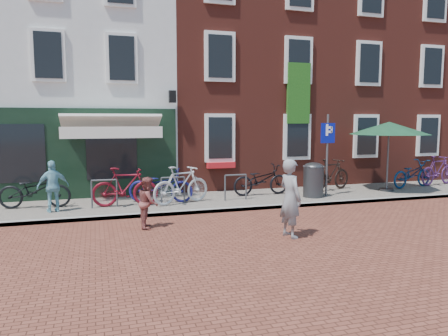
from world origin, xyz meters
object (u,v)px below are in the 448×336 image
object	(u,v)px
cafe_person	(53,186)
bicycle_2	(161,185)
litter_bin	(313,178)
boy	(148,202)
bicycle_5	(331,174)
bicycle_7	(438,170)
bicycle_4	(261,180)
bicycle_6	(412,174)
parasol	(389,126)
bicycle_1	(125,187)
woman	(290,198)
bicycle_3	(181,185)
parking_sign	(327,144)
bicycle_0	(35,190)

from	to	relation	value
cafe_person	bicycle_2	distance (m)	3.09
litter_bin	cafe_person	size ratio (longest dim) A/B	0.85
litter_bin	boy	size ratio (longest dim) A/B	0.97
bicycle_5	bicycle_7	world-z (taller)	same
bicycle_4	bicycle_6	size ratio (longest dim) A/B	1.00
cafe_person	bicycle_2	world-z (taller)	cafe_person
parasol	bicycle_2	size ratio (longest dim) A/B	1.41
bicycle_1	bicycle_6	bearing A→B (deg)	-80.83
litter_bin	woman	distance (m)	4.71
bicycle_2	bicycle_3	distance (m)	0.71
cafe_person	bicycle_1	xyz separation A→B (m)	(1.94, 0.19, -0.14)
parking_sign	woman	bearing A→B (deg)	-129.80
boy	bicycle_6	bearing A→B (deg)	-65.49
bicycle_2	bicycle_6	world-z (taller)	same
bicycle_1	bicycle_5	distance (m)	7.33
bicycle_1	bicycle_4	world-z (taller)	bicycle_1
parking_sign	woman	xyz separation A→B (m)	(-3.19, -3.83, -0.94)
boy	cafe_person	world-z (taller)	cafe_person
litter_bin	bicycle_7	world-z (taller)	litter_bin
bicycle_1	bicycle_3	size ratio (longest dim) A/B	1.00
boy	bicycle_6	xyz separation A→B (m)	(10.19, 2.76, -0.01)
bicycle_5	bicycle_2	bearing A→B (deg)	76.07
bicycle_4	bicycle_7	world-z (taller)	bicycle_7
parking_sign	bicycle_5	xyz separation A→B (m)	(0.77, 1.01, -1.15)
litter_bin	woman	size ratio (longest dim) A/B	0.69
woman	bicycle_2	bearing A→B (deg)	14.06
litter_bin	cafe_person	world-z (taller)	cafe_person
cafe_person	bicycle_3	size ratio (longest dim) A/B	0.74
bicycle_0	bicycle_4	world-z (taller)	same
parking_sign	bicycle_4	size ratio (longest dim) A/B	1.37
parking_sign	bicycle_2	xyz separation A→B (m)	(-5.42, 0.58, -1.21)
parasol	woman	distance (m)	7.35
woman	bicycle_7	bearing A→B (deg)	-73.99
bicycle_5	bicycle_6	xyz separation A→B (m)	(3.29, -0.31, -0.06)
bicycle_4	bicycle_5	world-z (taller)	bicycle_5
boy	bicycle_6	distance (m)	10.55
parking_sign	cafe_person	bearing A→B (deg)	179.74
bicycle_6	bicycle_0	bearing A→B (deg)	78.52
bicycle_6	bicycle_2	bearing A→B (deg)	79.49
bicycle_3	bicycle_7	distance (m)	10.37
bicycle_4	parking_sign	bearing A→B (deg)	-114.08
woman	boy	size ratio (longest dim) A/B	1.41
parasol	boy	size ratio (longest dim) A/B	2.23
bicycle_1	parking_sign	bearing A→B (deg)	-85.43
parking_sign	bicycle_2	distance (m)	5.59
bicycle_5	bicycle_7	size ratio (longest dim) A/B	1.00
woman	bicycle_1	size ratio (longest dim) A/B	0.92
litter_bin	parasol	distance (m)	3.58
boy	bicycle_0	world-z (taller)	boy
woman	bicycle_0	world-z (taller)	woman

